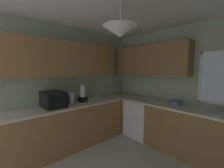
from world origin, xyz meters
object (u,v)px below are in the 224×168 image
microwave (53,99)px  blender_appliance (83,94)px  bowl (176,103)px  kettle (71,98)px  dishwasher (141,118)px

microwave → blender_appliance: bearing=90.0°
microwave → bowl: 2.37m
microwave → kettle: microwave is taller
kettle → bowl: bearing=45.7°
kettle → bowl: kettle is taller
bowl → blender_appliance: (-1.48, -1.22, 0.12)m
microwave → blender_appliance: blender_appliance is taller
kettle → bowl: 2.10m
microwave → blender_appliance: (0.00, 0.63, 0.02)m
dishwasher → kettle: kettle is taller
dishwasher → bowl: bearing=2.1°
blender_appliance → dishwasher: bearing=61.0°
dishwasher → microwave: microwave is taller
microwave → bowl: microwave is taller
kettle → blender_appliance: bearing=94.1°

